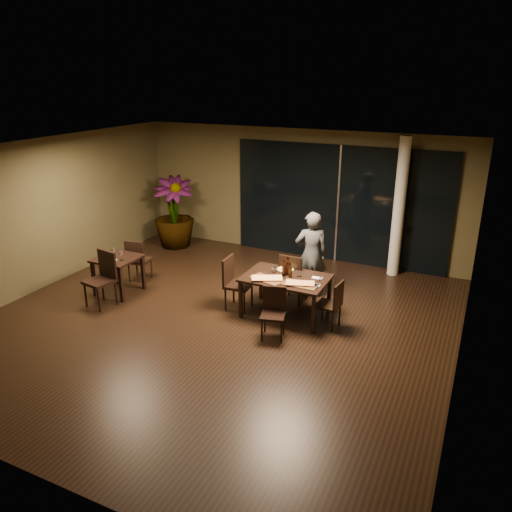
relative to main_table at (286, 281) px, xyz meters
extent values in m
plane|color=black|center=(-1.00, -0.80, -0.68)|extent=(8.00, 8.00, 0.00)
cube|color=#433D24|center=(-1.00, 3.25, 0.82)|extent=(8.00, 0.10, 3.00)
cube|color=#433D24|center=(-1.00, -4.85, 0.82)|extent=(8.00, 0.10, 3.00)
cube|color=#433D24|center=(-5.05, -0.80, 0.82)|extent=(0.10, 8.00, 3.00)
cube|color=#433D24|center=(3.05, -0.80, 0.82)|extent=(0.10, 8.00, 3.00)
cube|color=silver|center=(-1.00, -0.80, 2.34)|extent=(8.00, 8.00, 0.04)
cube|color=black|center=(0.00, 3.16, 0.67)|extent=(5.00, 0.06, 2.70)
cylinder|color=silver|center=(1.40, 2.85, 0.82)|extent=(0.24, 0.24, 3.00)
cube|color=black|center=(0.00, 0.00, 0.05)|extent=(1.50, 1.00, 0.04)
cube|color=black|center=(-0.69, -0.44, -0.32)|extent=(0.06, 0.06, 0.71)
cube|color=black|center=(0.69, -0.44, -0.32)|extent=(0.06, 0.06, 0.71)
cube|color=black|center=(-0.69, 0.44, -0.32)|extent=(0.06, 0.06, 0.71)
cube|color=black|center=(0.69, 0.44, -0.32)|extent=(0.06, 0.06, 0.71)
cube|color=black|center=(-3.40, -0.50, 0.05)|extent=(0.80, 0.80, 0.04)
cube|color=black|center=(-3.74, -0.84, -0.32)|extent=(0.06, 0.06, 0.71)
cube|color=black|center=(-3.06, -0.84, -0.32)|extent=(0.06, 0.06, 0.71)
cube|color=black|center=(-3.74, -0.16, -0.32)|extent=(0.06, 0.06, 0.71)
cube|color=black|center=(-3.06, -0.16, -0.32)|extent=(0.06, 0.06, 0.71)
cube|color=black|center=(-0.08, 0.63, -0.20)|extent=(0.47, 0.47, 0.05)
cylinder|color=black|center=(0.12, 0.81, -0.44)|extent=(0.04, 0.04, 0.47)
cylinder|color=black|center=(-0.26, 0.82, -0.44)|extent=(0.04, 0.04, 0.47)
cylinder|color=black|center=(0.11, 0.43, -0.44)|extent=(0.04, 0.04, 0.47)
cylinder|color=black|center=(-0.27, 0.45, -0.44)|extent=(0.04, 0.04, 0.47)
cube|color=black|center=(-0.08, 0.42, 0.06)|extent=(0.46, 0.06, 0.52)
cube|color=black|center=(0.13, -0.86, -0.27)|extent=(0.49, 0.49, 0.04)
cylinder|color=black|center=(0.01, -1.06, -0.47)|extent=(0.03, 0.03, 0.40)
cylinder|color=black|center=(0.32, -0.97, -0.47)|extent=(0.03, 0.03, 0.40)
cylinder|color=black|center=(-0.07, -0.75, -0.47)|extent=(0.03, 0.03, 0.40)
cylinder|color=black|center=(0.24, -0.66, -0.47)|extent=(0.03, 0.03, 0.40)
cube|color=black|center=(0.08, -0.69, -0.05)|extent=(0.39, 0.14, 0.45)
cube|color=black|center=(-0.89, -0.12, -0.20)|extent=(0.49, 0.49, 0.05)
cylinder|color=black|center=(-0.69, -0.29, -0.44)|extent=(0.04, 0.04, 0.47)
cylinder|color=black|center=(-0.72, 0.08, -0.44)|extent=(0.04, 0.04, 0.47)
cylinder|color=black|center=(-1.07, -0.32, -0.44)|extent=(0.04, 0.04, 0.47)
cylinder|color=black|center=(-1.10, 0.06, -0.44)|extent=(0.04, 0.04, 0.47)
cube|color=black|center=(-1.10, -0.13, 0.06)|extent=(0.08, 0.46, 0.52)
cube|color=black|center=(0.83, -0.09, -0.27)|extent=(0.43, 0.43, 0.05)
cylinder|color=black|center=(0.69, 0.08, -0.47)|extent=(0.03, 0.03, 0.41)
cylinder|color=black|center=(0.66, -0.24, -0.47)|extent=(0.03, 0.03, 0.41)
cylinder|color=black|center=(1.01, 0.05, -0.47)|extent=(0.03, 0.03, 0.41)
cylinder|color=black|center=(0.98, -0.27, -0.47)|extent=(0.03, 0.03, 0.41)
cube|color=black|center=(1.01, -0.11, -0.05)|extent=(0.07, 0.40, 0.45)
cube|color=black|center=(-3.43, 0.21, -0.24)|extent=(0.50, 0.50, 0.05)
cylinder|color=black|center=(-3.29, 0.42, -0.46)|extent=(0.04, 0.04, 0.44)
cylinder|color=black|center=(-3.63, 0.35, -0.46)|extent=(0.04, 0.04, 0.44)
cylinder|color=black|center=(-3.22, 0.08, -0.46)|extent=(0.04, 0.04, 0.44)
cylinder|color=black|center=(-3.57, 0.01, -0.46)|extent=(0.04, 0.04, 0.44)
cube|color=black|center=(-3.39, 0.02, 0.01)|extent=(0.43, 0.12, 0.49)
cube|color=black|center=(-3.32, -1.13, -0.18)|extent=(0.56, 0.56, 0.06)
cylinder|color=black|center=(-3.55, -1.29, -0.43)|extent=(0.04, 0.04, 0.50)
cylinder|color=black|center=(-3.16, -1.37, -0.43)|extent=(0.04, 0.04, 0.50)
cylinder|color=black|center=(-3.48, -0.90, -0.43)|extent=(0.04, 0.04, 0.50)
cylinder|color=black|center=(-3.09, -0.98, -0.43)|extent=(0.04, 0.04, 0.50)
cube|color=black|center=(-3.28, -0.92, 0.10)|extent=(0.48, 0.13, 0.55)
imported|color=#323537|center=(0.12, 1.00, 0.19)|extent=(0.69, 0.60, 1.73)
imported|color=#1E4D19|center=(-4.00, 2.39, 0.21)|extent=(1.36, 1.36, 1.77)
cube|color=#4A2B17|center=(-0.26, -0.25, 0.08)|extent=(0.66, 0.45, 0.01)
cube|color=#493217|center=(0.35, -0.22, 0.08)|extent=(0.62, 0.33, 0.01)
cylinder|color=red|center=(-0.13, 0.31, 0.08)|extent=(0.30, 0.30, 0.01)
cylinder|color=white|center=(-0.29, 0.13, 0.12)|extent=(0.08, 0.08, 0.09)
cylinder|color=white|center=(0.20, 0.13, 0.12)|extent=(0.07, 0.07, 0.08)
cube|color=white|center=(0.59, -0.15, 0.08)|extent=(0.18, 0.10, 0.01)
cube|color=white|center=(0.53, 0.17, 0.08)|extent=(0.18, 0.11, 0.01)
cube|color=white|center=(-3.39, -0.68, 0.08)|extent=(0.19, 0.13, 0.01)
camera|label=1|loc=(3.04, -7.67, 3.52)|focal=35.00mm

